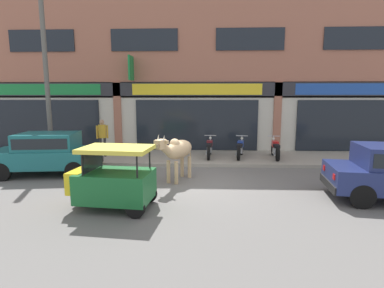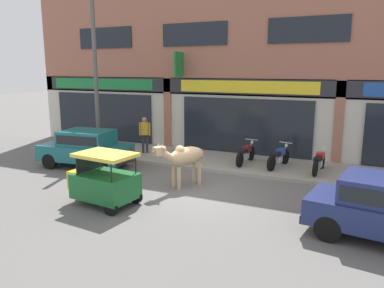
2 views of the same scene
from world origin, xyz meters
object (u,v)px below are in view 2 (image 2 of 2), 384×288
(pedestrian, at_px, (145,131))
(utility_pole, at_px, (96,80))
(car_1, at_px, (86,147))
(motorcycle_2, at_px, (319,162))
(motorcycle_0, at_px, (246,154))
(auto_rickshaw, at_px, (103,182))
(motorcycle_1, at_px, (279,157))
(cow, at_px, (184,157))

(pedestrian, bearing_deg, utility_pole, -149.79)
(car_1, height_order, motorcycle_2, car_1)
(motorcycle_0, relative_size, utility_pole, 0.28)
(auto_rickshaw, xyz_separation_m, motorcycle_0, (2.42, 5.78, -0.14))
(car_1, relative_size, motorcycle_0, 2.07)
(car_1, distance_m, pedestrian, 2.84)
(auto_rickshaw, height_order, pedestrian, pedestrian)
(motorcycle_1, relative_size, motorcycle_2, 0.99)
(car_1, distance_m, motorcycle_0, 6.29)
(motorcycle_1, bearing_deg, motorcycle_0, 178.49)
(cow, distance_m, auto_rickshaw, 2.83)
(auto_rickshaw, distance_m, motorcycle_1, 6.85)
(cow, distance_m, motorcycle_2, 5.05)
(motorcycle_0, xyz_separation_m, utility_pole, (-6.35, -1.09, 2.84))
(auto_rickshaw, distance_m, pedestrian, 6.13)
(cow, xyz_separation_m, motorcycle_1, (2.38, 3.28, -0.49))
(cow, relative_size, motorcycle_1, 1.11)
(cow, height_order, pedestrian, pedestrian)
(auto_rickshaw, distance_m, motorcycle_0, 6.27)
(cow, distance_m, motorcycle_0, 3.52)
(cow, xyz_separation_m, utility_pole, (-5.28, 2.23, 2.35))
(motorcycle_0, height_order, utility_pole, utility_pole)
(auto_rickshaw, relative_size, motorcycle_1, 1.14)
(motorcycle_0, xyz_separation_m, motorcycle_1, (1.31, -0.03, 0.00))
(pedestrian, bearing_deg, cow, -42.39)
(cow, distance_m, utility_pole, 6.20)
(motorcycle_1, height_order, utility_pole, utility_pole)
(pedestrian, distance_m, utility_pole, 3.01)
(motorcycle_0, relative_size, pedestrian, 1.13)
(motorcycle_2, bearing_deg, cow, -140.04)
(motorcycle_0, distance_m, motorcycle_2, 2.78)
(utility_pole, bearing_deg, motorcycle_0, 9.71)
(car_1, height_order, motorcycle_0, car_1)
(utility_pole, bearing_deg, motorcycle_2, 6.24)
(utility_pole, bearing_deg, motorcycle_1, 7.82)
(auto_rickshaw, height_order, motorcycle_0, auto_rickshaw)
(pedestrian, xyz_separation_m, utility_pole, (-1.74, -1.01, 2.24))
(cow, xyz_separation_m, motorcycle_2, (3.85, 3.23, -0.49))
(utility_pole, bearing_deg, car_1, -67.26)
(car_1, relative_size, utility_pole, 0.58)
(car_1, relative_size, motorcycle_1, 2.09)
(cow, relative_size, utility_pole, 0.31)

